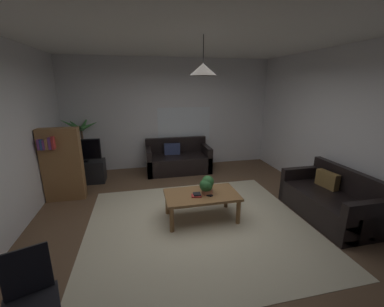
{
  "coord_description": "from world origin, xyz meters",
  "views": [
    {
      "loc": [
        -0.84,
        -3.46,
        2.15
      ],
      "look_at": [
        0.0,
        0.3,
        1.05
      ],
      "focal_mm": 22.52,
      "sensor_mm": 36.0,
      "label": 1
    }
  ],
  "objects_px": {
    "remote_on_table_0": "(208,195)",
    "potted_palm_corner": "(83,150)",
    "coffee_table": "(202,197)",
    "couch_under_window": "(178,161)",
    "book_on_table_1": "(197,194)",
    "book_on_table_0": "(196,196)",
    "folding_chair": "(30,297)",
    "bookshelf_corner": "(62,164)",
    "pendant_lamp": "(203,69)",
    "couch_right_side": "(329,202)",
    "tv": "(81,150)",
    "potted_plant_on_table": "(207,185)",
    "tv_stand": "(84,172)",
    "remote_on_table_1": "(210,194)"
  },
  "relations": [
    {
      "from": "bookshelf_corner",
      "to": "folding_chair",
      "type": "xyz_separation_m",
      "value": [
        0.51,
        -2.93,
        -0.21
      ]
    },
    {
      "from": "tv",
      "to": "folding_chair",
      "type": "bearing_deg",
      "value": -84.97
    },
    {
      "from": "couch_right_side",
      "to": "book_on_table_0",
      "type": "height_order",
      "value": "couch_right_side"
    },
    {
      "from": "remote_on_table_0",
      "to": "book_on_table_0",
      "type": "bearing_deg",
      "value": 144.82
    },
    {
      "from": "remote_on_table_0",
      "to": "book_on_table_1",
      "type": "bearing_deg",
      "value": 141.65
    },
    {
      "from": "remote_on_table_0",
      "to": "potted_plant_on_table",
      "type": "xyz_separation_m",
      "value": [
        -0.0,
        0.06,
        0.15
      ]
    },
    {
      "from": "book_on_table_1",
      "to": "couch_under_window",
      "type": "bearing_deg",
      "value": 87.96
    },
    {
      "from": "book_on_table_1",
      "to": "tv_stand",
      "type": "xyz_separation_m",
      "value": [
        -2.11,
        2.15,
        -0.23
      ]
    },
    {
      "from": "potted_plant_on_table",
      "to": "tv",
      "type": "height_order",
      "value": "tv"
    },
    {
      "from": "tv_stand",
      "to": "folding_chair",
      "type": "distance_m",
      "value": 3.77
    },
    {
      "from": "bookshelf_corner",
      "to": "pendant_lamp",
      "type": "xyz_separation_m",
      "value": [
        2.39,
        -1.26,
        1.65
      ]
    },
    {
      "from": "remote_on_table_0",
      "to": "tv_stand",
      "type": "relative_size",
      "value": 0.18
    },
    {
      "from": "remote_on_table_1",
      "to": "tv",
      "type": "distance_m",
      "value": 3.15
    },
    {
      "from": "couch_under_window",
      "to": "tv_stand",
      "type": "bearing_deg",
      "value": -172.69
    },
    {
      "from": "potted_palm_corner",
      "to": "couch_right_side",
      "type": "bearing_deg",
      "value": -34.59
    },
    {
      "from": "coffee_table",
      "to": "remote_on_table_1",
      "type": "height_order",
      "value": "remote_on_table_1"
    },
    {
      "from": "pendant_lamp",
      "to": "potted_plant_on_table",
      "type": "bearing_deg",
      "value": -8.69
    },
    {
      "from": "book_on_table_0",
      "to": "folding_chair",
      "type": "distance_m",
      "value": 2.38
    },
    {
      "from": "tv_stand",
      "to": "pendant_lamp",
      "type": "bearing_deg",
      "value": -43.45
    },
    {
      "from": "tv_stand",
      "to": "pendant_lamp",
      "type": "xyz_separation_m",
      "value": [
        2.2,
        -2.09,
        2.11
      ]
    },
    {
      "from": "book_on_table_0",
      "to": "couch_under_window",
      "type": "bearing_deg",
      "value": 87.57
    },
    {
      "from": "potted_palm_corner",
      "to": "potted_plant_on_table",
      "type": "bearing_deg",
      "value": -47.95
    },
    {
      "from": "remote_on_table_0",
      "to": "potted_palm_corner",
      "type": "distance_m",
      "value": 3.58
    },
    {
      "from": "remote_on_table_0",
      "to": "bookshelf_corner",
      "type": "bearing_deg",
      "value": 115.61
    },
    {
      "from": "couch_right_side",
      "to": "tv",
      "type": "relative_size",
      "value": 1.89
    },
    {
      "from": "coffee_table",
      "to": "remote_on_table_0",
      "type": "relative_size",
      "value": 7.42
    },
    {
      "from": "remote_on_table_0",
      "to": "pendant_lamp",
      "type": "bearing_deg",
      "value": 104.62
    },
    {
      "from": "book_on_table_1",
      "to": "bookshelf_corner",
      "type": "height_order",
      "value": "bookshelf_corner"
    },
    {
      "from": "pendant_lamp",
      "to": "remote_on_table_1",
      "type": "bearing_deg",
      "value": -21.81
    },
    {
      "from": "remote_on_table_0",
      "to": "pendant_lamp",
      "type": "relative_size",
      "value": 0.3
    },
    {
      "from": "couch_right_side",
      "to": "book_on_table_1",
      "type": "bearing_deg",
      "value": -99.01
    },
    {
      "from": "potted_plant_on_table",
      "to": "potted_palm_corner",
      "type": "relative_size",
      "value": 0.21
    },
    {
      "from": "coffee_table",
      "to": "couch_under_window",
      "type": "bearing_deg",
      "value": 90.09
    },
    {
      "from": "couch_under_window",
      "to": "book_on_table_1",
      "type": "height_order",
      "value": "couch_under_window"
    },
    {
      "from": "couch_right_side",
      "to": "remote_on_table_1",
      "type": "height_order",
      "value": "couch_right_side"
    },
    {
      "from": "book_on_table_1",
      "to": "coffee_table",
      "type": "bearing_deg",
      "value": 34.97
    },
    {
      "from": "couch_under_window",
      "to": "remote_on_table_1",
      "type": "bearing_deg",
      "value": -87.07
    },
    {
      "from": "couch_right_side",
      "to": "potted_plant_on_table",
      "type": "relative_size",
      "value": 5.06
    },
    {
      "from": "book_on_table_1",
      "to": "potted_plant_on_table",
      "type": "bearing_deg",
      "value": 16.29
    },
    {
      "from": "couch_under_window",
      "to": "remote_on_table_1",
      "type": "height_order",
      "value": "couch_under_window"
    },
    {
      "from": "couch_right_side",
      "to": "potted_plant_on_table",
      "type": "xyz_separation_m",
      "value": [
        -2.01,
        0.4,
        0.33
      ]
    },
    {
      "from": "book_on_table_1",
      "to": "pendant_lamp",
      "type": "relative_size",
      "value": 0.21
    },
    {
      "from": "potted_palm_corner",
      "to": "folding_chair",
      "type": "xyz_separation_m",
      "value": [
        0.41,
        -4.27,
        -0.12
      ]
    },
    {
      "from": "remote_on_table_0",
      "to": "bookshelf_corner",
      "type": "height_order",
      "value": "bookshelf_corner"
    },
    {
      "from": "remote_on_table_0",
      "to": "tv",
      "type": "distance_m",
      "value": 3.14
    },
    {
      "from": "remote_on_table_0",
      "to": "pendant_lamp",
      "type": "xyz_separation_m",
      "value": [
        -0.09,
        0.07,
        1.91
      ]
    },
    {
      "from": "book_on_table_0",
      "to": "bookshelf_corner",
      "type": "xyz_separation_m",
      "value": [
        -2.28,
        1.34,
        0.26
      ]
    },
    {
      "from": "pendant_lamp",
      "to": "coffee_table",
      "type": "bearing_deg",
      "value": -14.88
    },
    {
      "from": "tv",
      "to": "couch_right_side",
      "type": "bearing_deg",
      "value": -29.92
    },
    {
      "from": "remote_on_table_1",
      "to": "folding_chair",
      "type": "relative_size",
      "value": 0.18
    }
  ]
}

